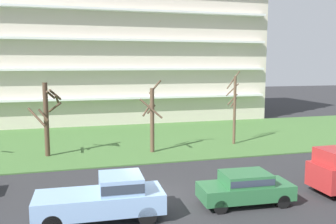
{
  "coord_description": "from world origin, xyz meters",
  "views": [
    {
      "loc": [
        -3.82,
        -17.1,
        6.64
      ],
      "look_at": [
        2.52,
        6.0,
        3.49
      ],
      "focal_mm": 39.04,
      "sensor_mm": 36.0,
      "label": 1
    }
  ],
  "objects_px": {
    "tree_center": "(152,118)",
    "tree_right": "(234,107)",
    "tree_left": "(47,116)",
    "sedan_green_center_right": "(245,187)",
    "pickup_blue_near_right": "(106,197)"
  },
  "relations": [
    {
      "from": "tree_center",
      "to": "tree_right",
      "type": "relative_size",
      "value": 0.9
    },
    {
      "from": "tree_left",
      "to": "tree_center",
      "type": "bearing_deg",
      "value": -6.04
    },
    {
      "from": "tree_center",
      "to": "sedan_green_center_right",
      "type": "height_order",
      "value": "tree_center"
    },
    {
      "from": "tree_right",
      "to": "sedan_green_center_right",
      "type": "bearing_deg",
      "value": -113.13
    },
    {
      "from": "tree_left",
      "to": "sedan_green_center_right",
      "type": "distance_m",
      "value": 15.31
    },
    {
      "from": "tree_left",
      "to": "pickup_blue_near_right",
      "type": "xyz_separation_m",
      "value": [
        2.88,
        -11.88,
        -1.94
      ]
    },
    {
      "from": "tree_left",
      "to": "sedan_green_center_right",
      "type": "bearing_deg",
      "value": -51.51
    },
    {
      "from": "pickup_blue_near_right",
      "to": "sedan_green_center_right",
      "type": "bearing_deg",
      "value": 2.4
    },
    {
      "from": "sedan_green_center_right",
      "to": "tree_right",
      "type": "bearing_deg",
      "value": 69.86
    },
    {
      "from": "tree_right",
      "to": "pickup_blue_near_right",
      "type": "relative_size",
      "value": 1.11
    },
    {
      "from": "tree_left",
      "to": "tree_center",
      "type": "xyz_separation_m",
      "value": [
        7.45,
        -0.79,
        -0.27
      ]
    },
    {
      "from": "pickup_blue_near_right",
      "to": "tree_right",
      "type": "bearing_deg",
      "value": 48.31
    },
    {
      "from": "tree_center",
      "to": "sedan_green_center_right",
      "type": "xyz_separation_m",
      "value": [
        1.99,
        -11.09,
        -1.81
      ]
    },
    {
      "from": "tree_left",
      "to": "tree_right",
      "type": "relative_size",
      "value": 0.88
    },
    {
      "from": "sedan_green_center_right",
      "to": "pickup_blue_near_right",
      "type": "height_order",
      "value": "pickup_blue_near_right"
    }
  ]
}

